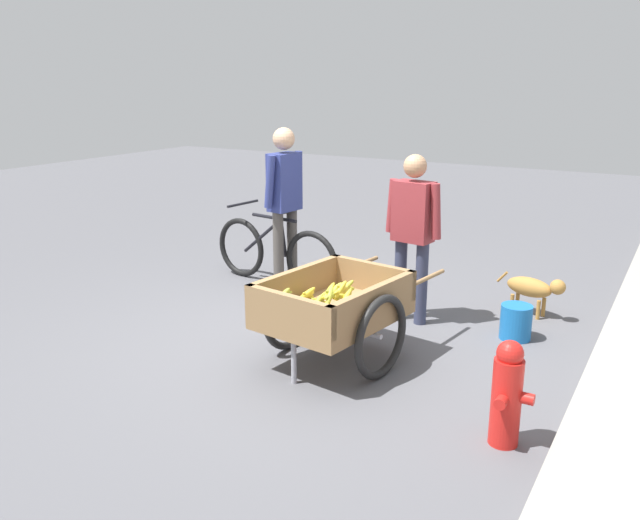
% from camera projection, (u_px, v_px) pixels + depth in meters
% --- Properties ---
extents(ground_plane, '(24.00, 24.00, 0.00)m').
position_uv_depth(ground_plane, '(312.00, 339.00, 5.53)').
color(ground_plane, '#56565B').
extents(fruit_cart, '(1.74, 1.02, 0.70)m').
position_uv_depth(fruit_cart, '(334.00, 309.00, 4.97)').
color(fruit_cart, '#937047').
rests_on(fruit_cart, ground).
extents(vendor_person, '(0.25, 0.55, 1.52)m').
position_uv_depth(vendor_person, '(413.00, 225.00, 5.71)').
color(vendor_person, '#333851').
rests_on(vendor_person, ground).
extents(bicycle, '(0.46, 1.65, 0.85)m').
position_uv_depth(bicycle, '(275.00, 253.00, 6.91)').
color(bicycle, black).
rests_on(bicycle, ground).
extents(cyclist_person, '(0.52, 0.24, 1.67)m').
position_uv_depth(cyclist_person, '(285.00, 193.00, 6.65)').
color(cyclist_person, '#4C4742').
rests_on(cyclist_person, ground).
extents(dog, '(0.28, 0.66, 0.40)m').
position_uv_depth(dog, '(533.00, 288.00, 6.01)').
color(dog, '#AD7A38').
rests_on(dog, ground).
extents(fire_hydrant, '(0.25, 0.25, 0.67)m').
position_uv_depth(fire_hydrant, '(507.00, 394.00, 3.86)').
color(fire_hydrant, red).
rests_on(fire_hydrant, ground).
extents(plastic_bucket, '(0.26, 0.26, 0.30)m').
position_uv_depth(plastic_bucket, '(516.00, 322.00, 5.50)').
color(plastic_bucket, '#1966B2').
rests_on(plastic_bucket, ground).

